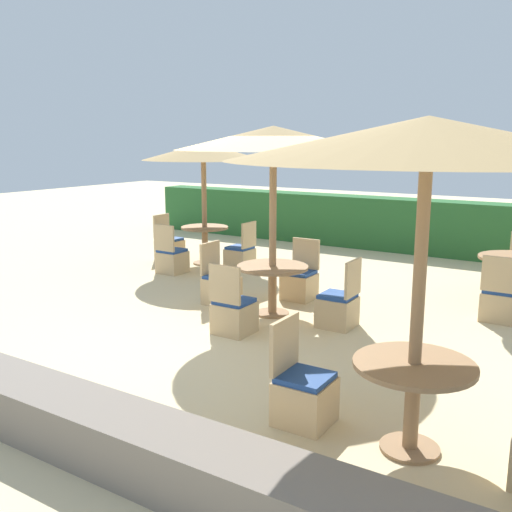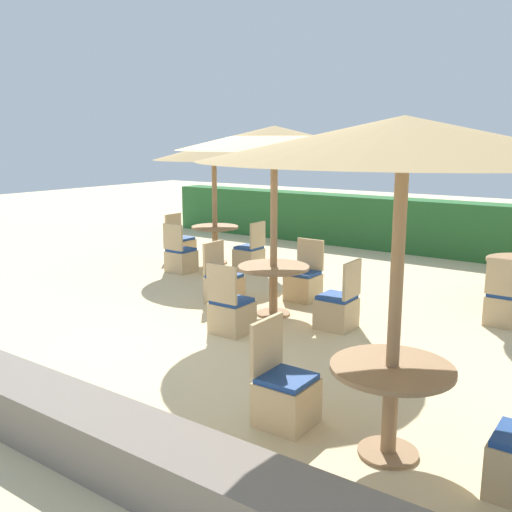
{
  "view_description": "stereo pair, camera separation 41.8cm",
  "coord_description": "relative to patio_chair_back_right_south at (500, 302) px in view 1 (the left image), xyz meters",
  "views": [
    {
      "loc": [
        4.04,
        -5.82,
        2.46
      ],
      "look_at": [
        0.0,
        0.6,
        0.9
      ],
      "focal_mm": 40.0,
      "sensor_mm": 36.0,
      "label": 1
    },
    {
      "loc": [
        4.38,
        -5.59,
        2.46
      ],
      "look_at": [
        0.0,
        0.6,
        0.9
      ],
      "focal_mm": 40.0,
      "sensor_mm": 36.0,
      "label": 2
    }
  ],
  "objects": [
    {
      "name": "round_table_back_left",
      "position": [
        -5.66,
        0.78,
        0.3
      ],
      "size": [
        0.94,
        0.94,
        0.75
      ],
      "color": "#93704C",
      "rests_on": "ground_plane"
    },
    {
      "name": "patio_chair_back_right_south",
      "position": [
        0.0,
        0.0,
        0.0
      ],
      "size": [
        0.46,
        0.46,
        0.93
      ],
      "color": "tan",
      "rests_on": "ground_plane"
    },
    {
      "name": "patio_chair_front_right_west",
      "position": [
        -0.95,
        -4.01,
        0.0
      ],
      "size": [
        0.46,
        0.46,
        0.93
      ],
      "rotation": [
        0.0,
        0.0,
        -1.57
      ],
      "color": "tan",
      "rests_on": "ground_plane"
    },
    {
      "name": "hedge_row",
      "position": [
        -2.86,
        4.2,
        0.32
      ],
      "size": [
        13.0,
        0.7,
        1.17
      ],
      "primitive_type": "cube",
      "color": "#28602D",
      "rests_on": "ground_plane"
    },
    {
      "name": "patio_chair_center_west",
      "position": [
        -3.74,
        -1.36,
        0.0
      ],
      "size": [
        0.46,
        0.46,
        0.93
      ],
      "rotation": [
        0.0,
        0.0,
        -1.57
      ],
      "color": "tan",
      "rests_on": "ground_plane"
    },
    {
      "name": "patio_chair_back_left_south",
      "position": [
        -5.69,
        -0.2,
        0.0
      ],
      "size": [
        0.46,
        0.46,
        0.93
      ],
      "color": "tan",
      "rests_on": "ground_plane"
    },
    {
      "name": "ground_plane",
      "position": [
        -2.86,
        -2.35,
        -0.26
      ],
      "size": [
        40.0,
        40.0,
        0.0
      ],
      "primitive_type": "plane",
      "color": "beige"
    },
    {
      "name": "stone_border",
      "position": [
        -2.86,
        -5.36,
        -0.04
      ],
      "size": [
        10.0,
        0.56,
        0.44
      ],
      "primitive_type": "cube",
      "color": "slate",
      "rests_on": "ground_plane"
    },
    {
      "name": "parasol_center",
      "position": [
        -2.79,
        -1.41,
        2.2
      ],
      "size": [
        2.69,
        2.69,
        2.63
      ],
      "color": "#93704C",
      "rests_on": "ground_plane"
    },
    {
      "name": "round_table_center",
      "position": [
        -2.79,
        -1.41,
        0.29
      ],
      "size": [
        1.01,
        1.01,
        0.71
      ],
      "color": "#93704C",
      "rests_on": "ground_plane"
    },
    {
      "name": "patio_chair_center_south",
      "position": [
        -2.8,
        -2.38,
        0.0
      ],
      "size": [
        0.46,
        0.46,
        0.93
      ],
      "color": "tan",
      "rests_on": "ground_plane"
    },
    {
      "name": "round_table_front_right",
      "position": [
        -0.01,
        -3.96,
        0.3
      ],
      "size": [
        0.96,
        0.96,
        0.75
      ],
      "color": "#93704C",
      "rests_on": "ground_plane"
    },
    {
      "name": "patio_chair_center_north",
      "position": [
        -2.84,
        -0.49,
        0.0
      ],
      "size": [
        0.46,
        0.46,
        0.93
      ],
      "rotation": [
        0.0,
        0.0,
        3.14
      ],
      "color": "tan",
      "rests_on": "ground_plane"
    },
    {
      "name": "patio_chair_back_left_west",
      "position": [
        -6.55,
        0.72,
        0.0
      ],
      "size": [
        0.46,
        0.46,
        0.93
      ],
      "rotation": [
        0.0,
        0.0,
        -1.57
      ],
      "color": "tan",
      "rests_on": "ground_plane"
    },
    {
      "name": "patio_chair_back_left_east",
      "position": [
        -4.77,
        0.73,
        0.0
      ],
      "size": [
        0.46,
        0.46,
        0.93
      ],
      "rotation": [
        0.0,
        0.0,
        1.57
      ],
      "color": "tan",
      "rests_on": "ground_plane"
    },
    {
      "name": "parasol_back_left",
      "position": [
        -5.66,
        0.78,
        1.95
      ],
      "size": [
        2.38,
        2.38,
        2.38
      ],
      "color": "#93704C",
      "rests_on": "ground_plane"
    },
    {
      "name": "parasol_front_right",
      "position": [
        -0.01,
        -3.96,
        2.19
      ],
      "size": [
        2.98,
        2.98,
        2.62
      ],
      "color": "#93704C",
      "rests_on": "ground_plane"
    },
    {
      "name": "patio_chair_center_east",
      "position": [
        -1.77,
        -1.42,
        0.0
      ],
      "size": [
        0.46,
        0.46,
        0.93
      ],
      "rotation": [
        0.0,
        0.0,
        1.57
      ],
      "color": "tan",
      "rests_on": "ground_plane"
    }
  ]
}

